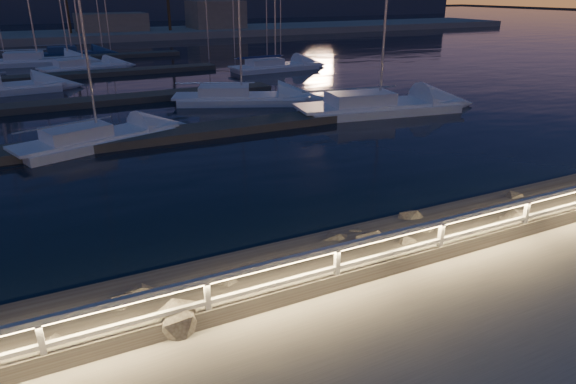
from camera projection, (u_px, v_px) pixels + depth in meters
name	position (u px, v px, depth m)	size (l,w,h in m)	color
ground	(297.00, 298.00, 11.18)	(400.00, 400.00, 0.00)	#9E988E
harbor_water	(99.00, 95.00, 37.46)	(400.00, 440.00, 0.60)	black
guard_rail	(294.00, 268.00, 10.86)	(44.11, 0.12, 1.06)	silver
riprap	(318.00, 260.00, 13.22)	(36.73, 3.23, 1.33)	slate
floating_docks	(96.00, 85.00, 38.32)	(22.00, 36.00, 0.40)	#59524A
far_shore	(54.00, 34.00, 72.52)	(160.00, 14.00, 5.20)	#9E988E
sailboat_c	(94.00, 138.00, 23.88)	(7.90, 4.47, 12.95)	white
sailboat_d	(375.00, 105.00, 30.25)	(10.39, 4.48, 17.02)	white
sailboat_h	(238.00, 97.00, 32.85)	(8.83, 5.65, 14.57)	white
sailboat_j	(81.00, 67.00, 45.43)	(7.87, 4.02, 12.92)	white
sailboat_k	(35.00, 60.00, 49.20)	(9.38, 3.94, 15.45)	white
sailboat_l	(273.00, 66.00, 46.01)	(8.52, 3.07, 14.14)	white
sailboat_n	(70.00, 53.00, 54.84)	(7.76, 2.53, 13.10)	navy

